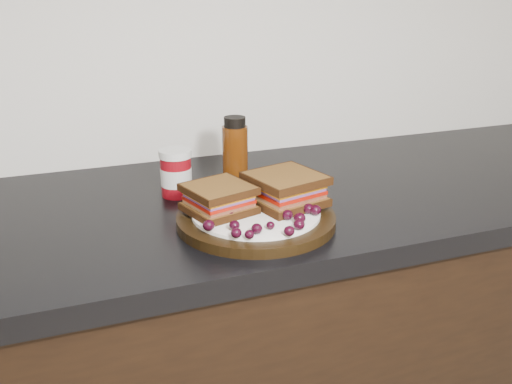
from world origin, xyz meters
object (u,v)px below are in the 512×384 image
Objects in this scene: plate at (256,219)px; sandwich_left at (219,199)px; oil_bottle at (235,152)px; condiment_jar at (176,173)px.

plate is 2.66× the size of sandwich_left.
sandwich_left is 0.72× the size of oil_bottle.
oil_bottle reaches higher than condiment_jar.
oil_bottle reaches higher than plate.
oil_bottle is (0.03, 0.20, 0.06)m from plate.
condiment_jar is at bearing 117.33° from plate.
sandwich_left is (-0.06, 0.02, 0.04)m from plate.
plate is 0.22m from condiment_jar.
oil_bottle reaches higher than sandwich_left.
condiment_jar is 0.65× the size of oil_bottle.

